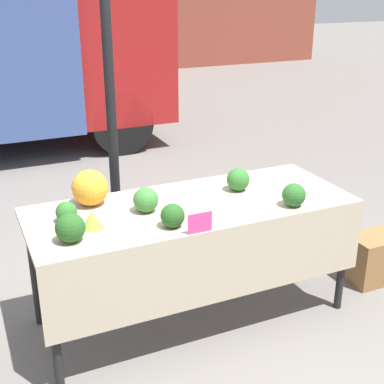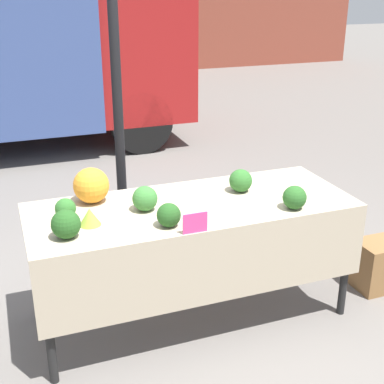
# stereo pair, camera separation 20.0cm
# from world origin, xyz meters

# --- Properties ---
(ground_plane) EXTENTS (40.00, 40.00, 0.00)m
(ground_plane) POSITION_xyz_m (0.00, 0.00, 0.00)
(ground_plane) COLOR slate
(tent_pole) EXTENTS (0.07, 0.07, 2.73)m
(tent_pole) POSITION_xyz_m (-0.25, 0.79, 1.36)
(tent_pole) COLOR black
(tent_pole) RESTS_ON ground_plane
(market_table) EXTENTS (1.99, 0.77, 0.80)m
(market_table) POSITION_xyz_m (0.00, -0.06, 0.70)
(market_table) COLOR tan
(market_table) RESTS_ON ground_plane
(orange_cauliflower) EXTENTS (0.22, 0.22, 0.22)m
(orange_cauliflower) POSITION_xyz_m (-0.56, 0.25, 0.91)
(orange_cauliflower) COLOR orange
(orange_cauliflower) RESTS_ON market_table
(romanesco_head) EXTENTS (0.12, 0.12, 0.10)m
(romanesco_head) POSITION_xyz_m (-0.64, -0.08, 0.85)
(romanesco_head) COLOR #93B238
(romanesco_head) RESTS_ON market_table
(broccoli_head_0) EXTENTS (0.16, 0.16, 0.16)m
(broccoli_head_0) POSITION_xyz_m (-0.78, -0.19, 0.88)
(broccoli_head_0) COLOR #23511E
(broccoli_head_0) RESTS_ON market_table
(broccoli_head_1) EXTENTS (0.14, 0.14, 0.14)m
(broccoli_head_1) POSITION_xyz_m (-0.23, -0.25, 0.87)
(broccoli_head_1) COLOR #23511E
(broccoli_head_1) RESTS_ON market_table
(broccoli_head_2) EXTENTS (0.12, 0.12, 0.12)m
(broccoli_head_2) POSITION_xyz_m (-0.75, 0.06, 0.86)
(broccoli_head_2) COLOR #2D6628
(broccoli_head_2) RESTS_ON market_table
(broccoli_head_3) EXTENTS (0.15, 0.15, 0.15)m
(broccoli_head_3) POSITION_xyz_m (-0.29, 0.01, 0.87)
(broccoli_head_3) COLOR #387533
(broccoli_head_3) RESTS_ON market_table
(broccoli_head_4) EXTENTS (0.15, 0.15, 0.15)m
(broccoli_head_4) POSITION_xyz_m (0.37, 0.09, 0.87)
(broccoli_head_4) COLOR #2D6628
(broccoli_head_4) RESTS_ON market_table
(broccoli_head_5) EXTENTS (0.14, 0.14, 0.14)m
(broccoli_head_5) POSITION_xyz_m (0.55, -0.28, 0.87)
(broccoli_head_5) COLOR #285B23
(broccoli_head_5) RESTS_ON market_table
(price_sign) EXTENTS (0.14, 0.01, 0.12)m
(price_sign) POSITION_xyz_m (-0.12, -0.37, 0.86)
(price_sign) COLOR #E53D84
(price_sign) RESTS_ON market_table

